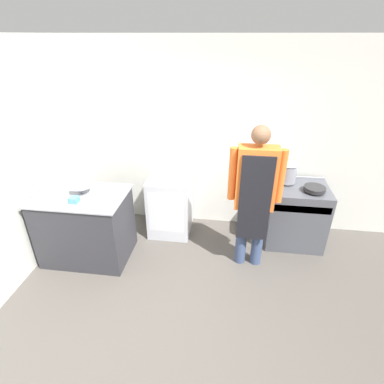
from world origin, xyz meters
name	(u,v)px	position (x,y,z in m)	size (l,w,h in m)	color
ground_plane	(168,335)	(0.00, 0.00, 0.00)	(14.00, 14.00, 0.00)	#4C4742
wall_back	(195,139)	(0.00, 2.19, 1.35)	(8.00, 0.05, 2.70)	silver
wall_left	(19,163)	(-1.93, 1.00, 1.35)	(0.05, 8.00, 2.70)	silver
prep_counter	(86,226)	(-1.30, 1.09, 0.46)	(1.12, 0.77, 0.92)	#2D2D33
stove	(295,215)	(1.47, 1.79, 0.44)	(0.78, 0.65, 0.89)	#4C4F56
fridge_unit	(171,204)	(-0.32, 1.82, 0.45)	(0.59, 0.64, 0.89)	silver
person_cook	(255,192)	(0.82, 1.22, 1.05)	(0.63, 0.24, 1.84)	#38476B
mixing_bowl	(81,190)	(-1.30, 1.15, 0.97)	(0.26, 0.26, 0.09)	gray
plastic_tub	(74,200)	(-1.28, 0.91, 0.96)	(0.10, 0.10, 0.07)	teal
stock_pot	(287,172)	(1.29, 1.91, 1.02)	(0.25, 0.25, 0.27)	gray
saute_pan	(315,189)	(1.62, 1.68, 0.91)	(0.27, 0.27, 0.05)	#262628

